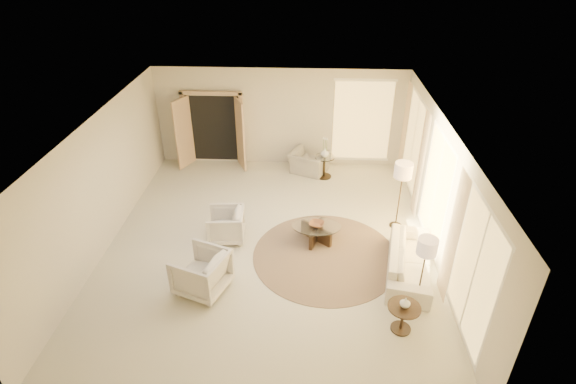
{
  "coord_description": "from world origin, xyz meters",
  "views": [
    {
      "loc": [
        0.82,
        -7.93,
        6.04
      ],
      "look_at": [
        0.4,
        0.4,
        1.1
      ],
      "focal_mm": 28.0,
      "sensor_mm": 36.0,
      "label": 1
    }
  ],
  "objects_px": {
    "sofa": "(410,260)",
    "side_vase": "(325,153)",
    "floor_lamp_near": "(403,173)",
    "armchair_left": "(226,224)",
    "floor_lamp_far": "(427,250)",
    "accent_chair": "(309,159)",
    "end_vase": "(405,303)",
    "bowl": "(317,224)",
    "coffee_table": "(316,231)",
    "end_table": "(403,314)",
    "side_table": "(324,165)",
    "armchair_right": "(201,270)"
  },
  "relations": [
    {
      "from": "sofa",
      "to": "floor_lamp_near",
      "type": "bearing_deg",
      "value": 10.93
    },
    {
      "from": "armchair_right",
      "to": "end_table",
      "type": "xyz_separation_m",
      "value": [
        3.65,
        -0.83,
        -0.09
      ]
    },
    {
      "from": "end_table",
      "to": "side_vase",
      "type": "xyz_separation_m",
      "value": [
        -1.23,
        5.48,
        0.38
      ]
    },
    {
      "from": "armchair_right",
      "to": "floor_lamp_near",
      "type": "height_order",
      "value": "floor_lamp_near"
    },
    {
      "from": "floor_lamp_far",
      "to": "side_vase",
      "type": "height_order",
      "value": "floor_lamp_far"
    },
    {
      "from": "end_vase",
      "to": "side_table",
      "type": "bearing_deg",
      "value": 102.69
    },
    {
      "from": "sofa",
      "to": "end_vase",
      "type": "height_order",
      "value": "end_vase"
    },
    {
      "from": "coffee_table",
      "to": "side_vase",
      "type": "xyz_separation_m",
      "value": [
        0.23,
        2.98,
        0.49
      ]
    },
    {
      "from": "floor_lamp_far",
      "to": "end_vase",
      "type": "height_order",
      "value": "floor_lamp_far"
    },
    {
      "from": "armchair_right",
      "to": "side_table",
      "type": "xyz_separation_m",
      "value": [
        2.41,
        4.65,
        -0.08
      ]
    },
    {
      "from": "bowl",
      "to": "coffee_table",
      "type": "bearing_deg",
      "value": 90.0
    },
    {
      "from": "accent_chair",
      "to": "floor_lamp_near",
      "type": "height_order",
      "value": "floor_lamp_near"
    },
    {
      "from": "coffee_table",
      "to": "end_vase",
      "type": "xyz_separation_m",
      "value": [
        1.46,
        -2.5,
        0.37
      ]
    },
    {
      "from": "end_table",
      "to": "armchair_right",
      "type": "bearing_deg",
      "value": 167.19
    },
    {
      "from": "side_vase",
      "to": "coffee_table",
      "type": "bearing_deg",
      "value": -94.44
    },
    {
      "from": "side_vase",
      "to": "end_vase",
      "type": "bearing_deg",
      "value": -77.31
    },
    {
      "from": "floor_lamp_near",
      "to": "armchair_left",
      "type": "bearing_deg",
      "value": -170.03
    },
    {
      "from": "sofa",
      "to": "side_vase",
      "type": "xyz_separation_m",
      "value": [
        -1.63,
        3.97,
        0.43
      ]
    },
    {
      "from": "coffee_table",
      "to": "side_vase",
      "type": "bearing_deg",
      "value": 85.56
    },
    {
      "from": "bowl",
      "to": "sofa",
      "type": "bearing_deg",
      "value": -28.12
    },
    {
      "from": "side_table",
      "to": "floor_lamp_near",
      "type": "bearing_deg",
      "value": -54.87
    },
    {
      "from": "armchair_right",
      "to": "floor_lamp_near",
      "type": "xyz_separation_m",
      "value": [
        4.05,
        2.33,
        0.94
      ]
    },
    {
      "from": "floor_lamp_near",
      "to": "end_vase",
      "type": "distance_m",
      "value": 3.27
    },
    {
      "from": "armchair_right",
      "to": "end_table",
      "type": "bearing_deg",
      "value": 97.96
    },
    {
      "from": "floor_lamp_far",
      "to": "side_vase",
      "type": "distance_m",
      "value": 5.11
    },
    {
      "from": "side_table",
      "to": "side_vase",
      "type": "height_order",
      "value": "side_vase"
    },
    {
      "from": "end_vase",
      "to": "side_vase",
      "type": "bearing_deg",
      "value": 102.69
    },
    {
      "from": "armchair_right",
      "to": "side_vase",
      "type": "height_order",
      "value": "armchair_right"
    },
    {
      "from": "coffee_table",
      "to": "end_vase",
      "type": "height_order",
      "value": "end_vase"
    },
    {
      "from": "sofa",
      "to": "armchair_right",
      "type": "height_order",
      "value": "armchair_right"
    },
    {
      "from": "coffee_table",
      "to": "bowl",
      "type": "bearing_deg",
      "value": -90.0
    },
    {
      "from": "armchair_right",
      "to": "side_vase",
      "type": "relative_size",
      "value": 3.73
    },
    {
      "from": "armchair_right",
      "to": "bowl",
      "type": "distance_m",
      "value": 2.75
    },
    {
      "from": "accent_chair",
      "to": "end_table",
      "type": "relative_size",
      "value": 1.72
    },
    {
      "from": "armchair_left",
      "to": "bowl",
      "type": "xyz_separation_m",
      "value": [
        2.0,
        0.02,
        0.04
      ]
    },
    {
      "from": "side_table",
      "to": "floor_lamp_far",
      "type": "relative_size",
      "value": 0.43
    },
    {
      "from": "floor_lamp_far",
      "to": "armchair_left",
      "type": "bearing_deg",
      "value": 154.75
    },
    {
      "from": "floor_lamp_far",
      "to": "side_vase",
      "type": "relative_size",
      "value": 5.98
    },
    {
      "from": "armchair_right",
      "to": "side_table",
      "type": "height_order",
      "value": "armchair_right"
    },
    {
      "from": "sofa",
      "to": "accent_chair",
      "type": "relative_size",
      "value": 2.19
    },
    {
      "from": "accent_chair",
      "to": "armchair_right",
      "type": "bearing_deg",
      "value": 91.38
    },
    {
      "from": "armchair_right",
      "to": "accent_chair",
      "type": "height_order",
      "value": "armchair_right"
    },
    {
      "from": "sofa",
      "to": "end_vase",
      "type": "distance_m",
      "value": 1.59
    },
    {
      "from": "bowl",
      "to": "armchair_left",
      "type": "bearing_deg",
      "value": -179.36
    },
    {
      "from": "armchair_right",
      "to": "side_table",
      "type": "distance_m",
      "value": 5.24
    },
    {
      "from": "bowl",
      "to": "side_vase",
      "type": "xyz_separation_m",
      "value": [
        0.23,
        2.98,
        0.31
      ]
    },
    {
      "from": "side_table",
      "to": "end_vase",
      "type": "distance_m",
      "value": 5.62
    },
    {
      "from": "sofa",
      "to": "coffee_table",
      "type": "relative_size",
      "value": 1.57
    },
    {
      "from": "side_table",
      "to": "armchair_right",
      "type": "bearing_deg",
      "value": -117.45
    },
    {
      "from": "side_table",
      "to": "bowl",
      "type": "relative_size",
      "value": 1.95
    }
  ]
}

